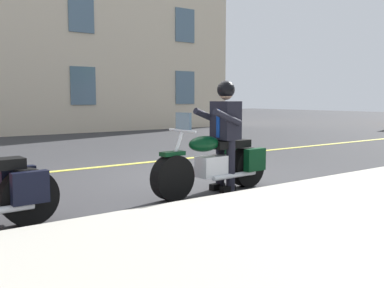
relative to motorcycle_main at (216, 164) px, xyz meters
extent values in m
plane|color=#333335|center=(-0.44, -1.35, -0.45)|extent=(80.00, 80.00, 0.00)
cube|color=#E5DB4C|center=(-0.44, -3.35, -0.45)|extent=(60.00, 0.16, 0.01)
cylinder|color=black|center=(0.84, 0.06, -0.12)|extent=(0.67, 0.25, 0.66)
cylinder|color=black|center=(-0.70, -0.05, -0.12)|extent=(0.67, 0.25, 0.66)
cube|color=silver|center=(0.05, 0.00, -0.03)|extent=(0.58, 0.32, 0.32)
ellipsoid|color=black|center=(0.25, 0.01, 0.33)|extent=(0.58, 0.32, 0.24)
cube|color=black|center=(-0.30, -0.02, 0.29)|extent=(0.72, 0.33, 0.12)
cube|color=black|center=(-0.67, 0.17, 0.03)|extent=(0.41, 0.15, 0.36)
cube|color=black|center=(-0.64, -0.27, 0.03)|extent=(0.41, 0.15, 0.36)
cylinder|color=silver|center=(0.82, 0.05, 0.15)|extent=(0.35, 0.07, 0.76)
cylinder|color=silver|center=(0.66, 0.04, 0.55)|extent=(0.08, 0.60, 0.04)
cube|color=black|center=(0.84, 0.06, 0.23)|extent=(0.37, 0.18, 0.06)
cylinder|color=silver|center=(-0.26, 0.14, -0.19)|extent=(0.90, 0.14, 0.08)
cube|color=slate|center=(0.64, 0.04, 0.67)|extent=(0.06, 0.32, 0.28)
cylinder|color=black|center=(-0.21, 0.10, -0.03)|extent=(0.14, 0.14, 0.84)
cube|color=black|center=(-0.15, 0.11, -0.40)|extent=(0.27, 0.13, 0.10)
cylinder|color=black|center=(-0.20, -0.14, -0.03)|extent=(0.14, 0.14, 0.84)
cube|color=black|center=(-0.14, -0.13, -0.40)|extent=(0.27, 0.13, 0.10)
cube|color=black|center=(-0.20, -0.02, 0.67)|extent=(0.35, 0.42, 0.60)
cube|color=navy|center=(-0.04, -0.01, 0.63)|extent=(0.03, 0.07, 0.44)
cylinder|color=black|center=(-0.04, 0.22, 0.73)|extent=(0.56, 0.14, 0.28)
cylinder|color=black|center=(-0.01, -0.22, 0.73)|extent=(0.56, 0.14, 0.28)
sphere|color=tan|center=(-0.20, -0.02, 1.10)|extent=(0.22, 0.22, 0.22)
sphere|color=black|center=(-0.20, -0.02, 1.15)|extent=(0.28, 0.28, 0.28)
cylinder|color=black|center=(2.85, 0.08, -0.12)|extent=(0.67, 0.23, 0.66)
cube|color=black|center=(2.89, 0.30, 0.03)|extent=(0.40, 0.14, 0.36)
cube|color=black|center=(2.91, -0.14, 0.03)|extent=(0.40, 0.14, 0.36)
cube|color=slate|center=(-7.98, -12.32, 1.55)|extent=(1.10, 0.06, 1.60)
cube|color=slate|center=(-2.74, -12.32, 1.55)|extent=(1.10, 0.06, 1.60)
cube|color=slate|center=(-7.98, -12.32, 4.55)|extent=(1.10, 0.06, 1.60)
cube|color=slate|center=(-2.74, -12.32, 4.55)|extent=(1.10, 0.06, 1.60)
camera|label=1|loc=(4.15, 5.13, 1.01)|focal=40.05mm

